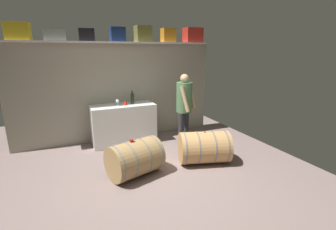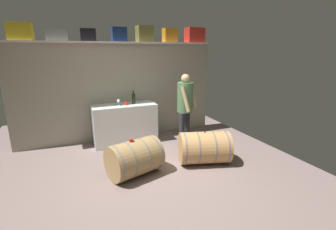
{
  "view_description": "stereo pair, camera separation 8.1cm",
  "coord_description": "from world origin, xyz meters",
  "px_view_note": "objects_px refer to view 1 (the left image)",
  "views": [
    {
      "loc": [
        -1.2,
        -3.28,
        2.07
      ],
      "look_at": [
        0.46,
        0.47,
        0.96
      ],
      "focal_mm": 25.84,
      "sensor_mm": 36.0,
      "label": 1
    },
    {
      "loc": [
        -1.12,
        -3.31,
        2.07
      ],
      "look_at": [
        0.46,
        0.47,
        0.96
      ],
      "focal_mm": 25.84,
      "sensor_mm": 36.0,
      "label": 2
    }
  ],
  "objects_px": {
    "wine_bottle_dark": "(132,98)",
    "tasting_cup": "(131,141)",
    "toolcase_red": "(193,35)",
    "wine_barrel_near": "(135,158)",
    "toolcase_olive": "(143,34)",
    "winemaker_pouring": "(184,103)",
    "toolcase_black": "(86,35)",
    "toolcase_navy": "(118,34)",
    "wine_glass": "(117,101)",
    "work_cabinet": "(124,124)",
    "toolcase_yellow": "(18,31)",
    "toolcase_orange": "(168,35)",
    "red_funnel": "(125,102)",
    "toolcase_grey": "(55,35)",
    "wine_barrel_far": "(204,147)"
  },
  "relations": [
    {
      "from": "toolcase_grey",
      "to": "winemaker_pouring",
      "type": "xyz_separation_m",
      "value": [
        2.4,
        -0.9,
        -1.37
      ]
    },
    {
      "from": "toolcase_red",
      "to": "tasting_cup",
      "type": "distance_m",
      "value": 3.27
    },
    {
      "from": "wine_bottle_dark",
      "to": "red_funnel",
      "type": "bearing_deg",
      "value": -169.85
    },
    {
      "from": "work_cabinet",
      "to": "toolcase_red",
      "type": "bearing_deg",
      "value": 6.26
    },
    {
      "from": "toolcase_navy",
      "to": "wine_bottle_dark",
      "type": "distance_m",
      "value": 1.4
    },
    {
      "from": "toolcase_grey",
      "to": "wine_barrel_near",
      "type": "height_order",
      "value": "toolcase_grey"
    },
    {
      "from": "toolcase_red",
      "to": "wine_barrel_near",
      "type": "bearing_deg",
      "value": -138.92
    },
    {
      "from": "toolcase_navy",
      "to": "tasting_cup",
      "type": "bearing_deg",
      "value": -97.61
    },
    {
      "from": "wine_barrel_near",
      "to": "tasting_cup",
      "type": "distance_m",
      "value": 0.33
    },
    {
      "from": "toolcase_olive",
      "to": "wine_bottle_dark",
      "type": "relative_size",
      "value": 1.16
    },
    {
      "from": "toolcase_orange",
      "to": "toolcase_red",
      "type": "distance_m",
      "value": 0.66
    },
    {
      "from": "toolcase_black",
      "to": "wine_barrel_near",
      "type": "distance_m",
      "value": 2.74
    },
    {
      "from": "toolcase_olive",
      "to": "tasting_cup",
      "type": "xyz_separation_m",
      "value": [
        -0.83,
        -1.77,
        -1.77
      ]
    },
    {
      "from": "toolcase_orange",
      "to": "winemaker_pouring",
      "type": "height_order",
      "value": "toolcase_orange"
    },
    {
      "from": "wine_barrel_near",
      "to": "tasting_cup",
      "type": "bearing_deg",
      "value": 163.47
    },
    {
      "from": "toolcase_yellow",
      "to": "toolcase_navy",
      "type": "distance_m",
      "value": 1.84
    },
    {
      "from": "wine_glass",
      "to": "wine_barrel_far",
      "type": "xyz_separation_m",
      "value": [
        1.25,
        -1.57,
        -0.68
      ]
    },
    {
      "from": "toolcase_red",
      "to": "wine_barrel_near",
      "type": "xyz_separation_m",
      "value": [
        -2.05,
        -1.77,
        -2.1
      ]
    },
    {
      "from": "toolcase_navy",
      "to": "tasting_cup",
      "type": "xyz_separation_m",
      "value": [
        -0.26,
        -1.77,
        -1.75
      ]
    },
    {
      "from": "wine_bottle_dark",
      "to": "toolcase_red",
      "type": "bearing_deg",
      "value": 7.36
    },
    {
      "from": "toolcase_black",
      "to": "toolcase_orange",
      "type": "height_order",
      "value": "toolcase_orange"
    },
    {
      "from": "work_cabinet",
      "to": "wine_bottle_dark",
      "type": "xyz_separation_m",
      "value": [
        0.23,
        -0.01,
        0.57
      ]
    },
    {
      "from": "toolcase_yellow",
      "to": "toolcase_orange",
      "type": "bearing_deg",
      "value": 3.47
    },
    {
      "from": "wine_glass",
      "to": "toolcase_black",
      "type": "bearing_deg",
      "value": 152.36
    },
    {
      "from": "toolcase_yellow",
      "to": "toolcase_orange",
      "type": "xyz_separation_m",
      "value": [
        3.02,
        0.0,
        -0.0
      ]
    },
    {
      "from": "wine_barrel_far",
      "to": "tasting_cup",
      "type": "distance_m",
      "value": 1.41
    },
    {
      "from": "wine_glass",
      "to": "winemaker_pouring",
      "type": "relative_size",
      "value": 0.09
    },
    {
      "from": "wine_barrel_far",
      "to": "winemaker_pouring",
      "type": "xyz_separation_m",
      "value": [
        0.06,
        0.93,
        0.67
      ]
    },
    {
      "from": "toolcase_yellow",
      "to": "toolcase_orange",
      "type": "height_order",
      "value": "toolcase_yellow"
    },
    {
      "from": "toolcase_grey",
      "to": "work_cabinet",
      "type": "height_order",
      "value": "toolcase_grey"
    },
    {
      "from": "wine_bottle_dark",
      "to": "tasting_cup",
      "type": "distance_m",
      "value": 1.68
    },
    {
      "from": "toolcase_yellow",
      "to": "wine_barrel_near",
      "type": "xyz_separation_m",
      "value": [
        1.63,
        -1.77,
        -2.09
      ]
    },
    {
      "from": "wine_bottle_dark",
      "to": "wine_barrel_near",
      "type": "distance_m",
      "value": 1.77
    },
    {
      "from": "wine_barrel_far",
      "to": "toolcase_yellow",
      "type": "bearing_deg",
      "value": 164.91
    },
    {
      "from": "wine_glass",
      "to": "work_cabinet",
      "type": "bearing_deg",
      "value": 25.03
    },
    {
      "from": "toolcase_olive",
      "to": "winemaker_pouring",
      "type": "distance_m",
      "value": 1.8
    },
    {
      "from": "work_cabinet",
      "to": "wine_barrel_near",
      "type": "bearing_deg",
      "value": -97.27
    },
    {
      "from": "toolcase_yellow",
      "to": "toolcase_black",
      "type": "relative_size",
      "value": 1.37
    },
    {
      "from": "toolcase_orange",
      "to": "red_funnel",
      "type": "bearing_deg",
      "value": -166.09
    },
    {
      "from": "toolcase_black",
      "to": "toolcase_orange",
      "type": "bearing_deg",
      "value": 2.19
    },
    {
      "from": "toolcase_black",
      "to": "toolcase_red",
      "type": "distance_m",
      "value": 2.48
    },
    {
      "from": "toolcase_red",
      "to": "wine_bottle_dark",
      "type": "height_order",
      "value": "toolcase_red"
    },
    {
      "from": "wine_glass",
      "to": "wine_barrel_near",
      "type": "xyz_separation_m",
      "value": [
        -0.08,
        -1.51,
        -0.68
      ]
    },
    {
      "from": "toolcase_grey",
      "to": "winemaker_pouring",
      "type": "distance_m",
      "value": 2.9
    },
    {
      "from": "winemaker_pouring",
      "to": "toolcase_grey",
      "type": "bearing_deg",
      "value": -59.63
    },
    {
      "from": "wine_bottle_dark",
      "to": "winemaker_pouring",
      "type": "xyz_separation_m",
      "value": [
        0.95,
        -0.69,
        -0.05
      ]
    },
    {
      "from": "toolcase_red",
      "to": "wine_glass",
      "type": "relative_size",
      "value": 2.98
    },
    {
      "from": "wine_bottle_dark",
      "to": "toolcase_yellow",
      "type": "bearing_deg",
      "value": 174.16
    },
    {
      "from": "toolcase_grey",
      "to": "toolcase_yellow",
      "type": "bearing_deg",
      "value": 178.75
    },
    {
      "from": "toolcase_yellow",
      "to": "wine_barrel_near",
      "type": "bearing_deg",
      "value": -43.97
    }
  ]
}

